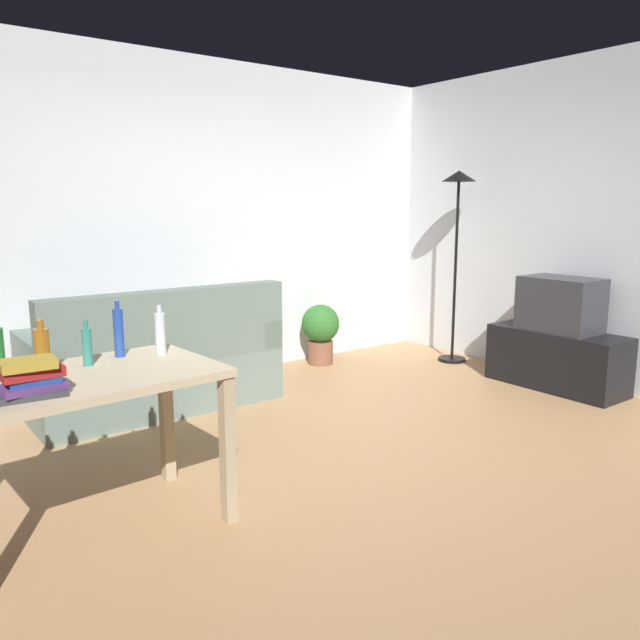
% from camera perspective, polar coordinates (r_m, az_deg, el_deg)
% --- Properties ---
extents(ground_plane, '(5.20, 4.40, 0.02)m').
position_cam_1_polar(ground_plane, '(3.91, 3.33, -12.28)').
color(ground_plane, tan).
extents(wall_rear, '(5.20, 0.10, 2.70)m').
position_cam_1_polar(wall_rear, '(5.47, -11.79, 8.69)').
color(wall_rear, silver).
rests_on(wall_rear, ground_plane).
extents(wall_right, '(0.10, 4.40, 2.70)m').
position_cam_1_polar(wall_right, '(5.65, 24.22, 8.05)').
color(wall_right, silver).
rests_on(wall_right, ground_plane).
extents(couch, '(1.77, 0.84, 0.92)m').
position_cam_1_polar(couch, '(4.81, -14.65, -4.22)').
color(couch, slate).
rests_on(couch, ground_plane).
extents(tv_stand, '(0.44, 1.10, 0.48)m').
position_cam_1_polar(tv_stand, '(5.54, 20.77, -3.36)').
color(tv_stand, black).
rests_on(tv_stand, ground_plane).
extents(tv, '(0.41, 0.60, 0.44)m').
position_cam_1_polar(tv, '(5.46, 21.10, 1.34)').
color(tv, '#2D2D33').
rests_on(tv, tv_stand).
extents(torchiere_lamp, '(0.32, 0.32, 1.81)m').
position_cam_1_polar(torchiere_lamp, '(6.06, 12.43, 9.42)').
color(torchiere_lamp, black).
rests_on(torchiere_lamp, ground_plane).
extents(desk, '(1.24, 0.77, 0.76)m').
position_cam_1_polar(desk, '(2.99, -21.00, -6.78)').
color(desk, '#C6B28E').
rests_on(desk, ground_plane).
extents(potted_plant, '(0.36, 0.36, 0.57)m').
position_cam_1_polar(potted_plant, '(5.93, 0.04, -0.89)').
color(potted_plant, brown).
rests_on(potted_plant, ground_plane).
extents(bottle_amber, '(0.07, 0.07, 0.24)m').
position_cam_1_polar(bottle_amber, '(3.04, -24.00, -2.51)').
color(bottle_amber, '#9E6019').
rests_on(bottle_amber, desk).
extents(bottle_tall, '(0.04, 0.04, 0.22)m').
position_cam_1_polar(bottle_tall, '(3.10, -20.47, -2.24)').
color(bottle_tall, teal).
rests_on(bottle_tall, desk).
extents(bottle_blue, '(0.05, 0.05, 0.28)m').
position_cam_1_polar(bottle_blue, '(3.23, -17.89, -1.04)').
color(bottle_blue, '#2347A3').
rests_on(bottle_blue, desk).
extents(bottle_clear, '(0.05, 0.05, 0.25)m').
position_cam_1_polar(bottle_clear, '(3.22, -14.37, -1.15)').
color(bottle_clear, silver).
rests_on(bottle_clear, desk).
extents(book_stack, '(0.26, 0.18, 0.15)m').
position_cam_1_polar(book_stack, '(2.70, -24.85, -4.87)').
color(book_stack, '#333338').
rests_on(book_stack, desk).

